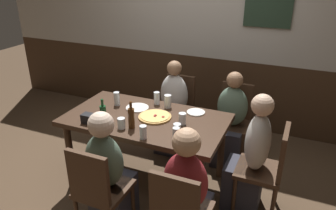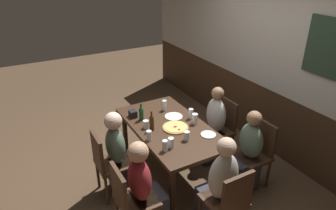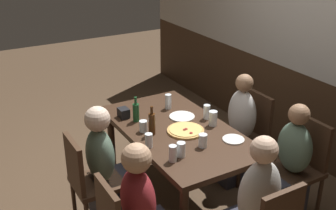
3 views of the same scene
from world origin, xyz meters
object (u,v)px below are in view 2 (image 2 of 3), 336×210
at_px(chair_right_near, 130,198).
at_px(condiment_caddy, 133,114).
at_px(beer_glass_half, 165,146).
at_px(beer_glass_tall, 164,106).
at_px(plate_white_small, 208,135).
at_px(chair_head_east, 229,200).
at_px(pint_glass_pale, 171,143).
at_px(person_mid_far, 212,130).
at_px(person_head_east, 219,191).
at_px(person_right_near, 145,194).
at_px(pizza, 175,127).
at_px(chair_mid_near, 107,161).
at_px(tumbler_short, 191,114).
at_px(person_mid_near, 120,158).
at_px(chair_mid_far, 221,126).
at_px(highball_clear, 187,136).
at_px(chair_right_far, 256,150).
at_px(plate_white_large, 174,117).
at_px(person_right_far, 246,157).
at_px(pint_glass_stout, 149,136).
at_px(tumbler_water, 195,119).
at_px(beer_bottle_brown, 152,123).
at_px(pint_glass_amber, 146,125).
at_px(dining_table, 170,131).
at_px(beer_bottle_green, 141,113).

xyz_separation_m(chair_right_near, condiment_caddy, (-1.16, 0.54, 0.29)).
height_order(chair_right_near, beer_glass_half, chair_right_near).
distance_m(beer_glass_tall, plate_white_small, 0.86).
xyz_separation_m(chair_head_east, pint_glass_pale, (-0.79, -0.22, 0.30)).
xyz_separation_m(person_mid_far, person_head_east, (1.05, -0.69, 0.02)).
relative_size(person_right_near, pizza, 3.43).
bearing_deg(beer_glass_half, chair_mid_near, -130.08).
relative_size(tumbler_short, plate_white_small, 0.74).
xyz_separation_m(chair_mid_near, person_mid_near, (0.00, 0.16, -0.02)).
xyz_separation_m(chair_mid_far, highball_clear, (0.38, -0.84, 0.29)).
relative_size(chair_right_far, beer_glass_tall, 5.95).
xyz_separation_m(chair_mid_far, condiment_caddy, (-0.46, -1.17, 0.29)).
distance_m(pizza, plate_white_large, 0.30).
distance_m(person_right_far, pint_glass_stout, 1.24).
bearing_deg(condiment_caddy, tumbler_water, 48.46).
xyz_separation_m(pint_glass_pale, beer_bottle_brown, (-0.45, -0.02, 0.05)).
bearing_deg(person_mid_far, pint_glass_amber, -96.05).
distance_m(chair_right_far, pizza, 1.06).
xyz_separation_m(person_right_far, person_mid_far, (-0.70, 0.00, 0.02)).
distance_m(chair_mid_near, condiment_caddy, 0.76).
bearing_deg(tumbler_short, beer_glass_tall, -152.62).
relative_size(person_right_near, plate_white_small, 6.05).
distance_m(chair_mid_far, person_head_east, 1.36).
xyz_separation_m(person_right_near, tumbler_water, (-0.60, 1.01, 0.32)).
height_order(pint_glass_pale, beer_bottle_brown, beer_bottle_brown).
bearing_deg(person_right_near, tumbler_water, 120.77).
height_order(dining_table, person_mid_near, person_mid_near).
bearing_deg(chair_mid_far, beer_glass_tall, -120.71).
bearing_deg(dining_table, beer_bottle_green, -142.38).
relative_size(pint_glass_amber, pint_glass_pale, 0.84).
xyz_separation_m(dining_table, beer_bottle_green, (-0.32, -0.25, 0.18)).
bearing_deg(pint_glass_stout, chair_right_far, 66.54).
height_order(pizza, tumbler_water, tumbler_water).
relative_size(person_mid_far, pint_glass_amber, 11.06).
xyz_separation_m(pint_glass_amber, pint_glass_pale, (0.53, 0.06, 0.01)).
bearing_deg(pint_glass_amber, beer_bottle_green, 170.28).
height_order(chair_right_near, person_mid_near, person_mid_near).
bearing_deg(chair_mid_near, chair_right_near, 0.00).
distance_m(highball_clear, tumbler_water, 0.41).
bearing_deg(chair_head_east, highball_clear, 179.18).
height_order(chair_head_east, condiment_caddy, chair_head_east).
distance_m(chair_mid_far, person_mid_near, 1.55).
bearing_deg(person_mid_far, dining_table, -90.00).
bearing_deg(person_head_east, condiment_caddy, -168.11).
height_order(chair_head_east, highball_clear, chair_head_east).
distance_m(chair_right_far, pint_glass_amber, 1.43).
height_order(person_right_far, beer_glass_half, person_right_far).
xyz_separation_m(chair_right_near, person_right_far, (0.00, 1.55, -0.05)).
bearing_deg(person_right_far, highball_clear, -115.10).
bearing_deg(tumbler_water, pint_glass_amber, -108.98).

